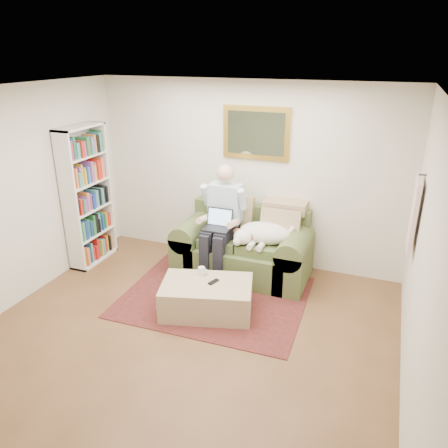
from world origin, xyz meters
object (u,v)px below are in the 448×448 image
Objects in this scene: sofa at (243,253)px; coffee_mug at (202,271)px; bookshelf at (87,196)px; laptop at (218,223)px; ottoman at (207,298)px; seated_man at (220,224)px; sleeping_dog at (265,233)px.

coffee_mug is (-0.23, -0.91, 0.12)m from sofa.
laptop is at bearing 4.80° from bookshelf.
sofa is 2.37m from bookshelf.
ottoman is (0.19, -0.85, -0.62)m from laptop.
seated_man is (-0.28, -0.17, 0.45)m from sofa.
bookshelf reaches higher than sofa.
seated_man is 15.43× the size of coffee_mug.
bookshelf reaches higher than sleeping_dog.
ottoman is at bearing -51.35° from coffee_mug.
sleeping_dog is at bearing 6.92° from bookshelf.
bookshelf reaches higher than ottoman.
ottoman is 0.34m from coffee_mug.
bookshelf is (-1.96, -0.24, 0.23)m from seated_man.
seated_man is 0.77× the size of bookshelf.
ottoman is at bearing -112.32° from sleeping_dog.
sleeping_dog is at bearing -15.74° from sofa.
ottoman is (-0.08, -1.09, -0.12)m from sofa.
sofa is 5.15× the size of laptop.
bookshelf is at bearing -175.20° from laptop.
coffee_mug is at bearing -14.26° from bookshelf.
sleeping_dog is 1.19m from ottoman.
seated_man is 1.98m from bookshelf.
seated_man is at bearing 6.86° from bookshelf.
seated_man is 0.82m from coffee_mug.
seated_man is 4.33× the size of laptop.
sleeping_dog reaches higher than ottoman.
seated_man is 1.11m from ottoman.
sofa is 1.10m from ottoman.
sofa is 2.43× the size of sleeping_dog.
sofa is 0.92× the size of bookshelf.
sleeping_dog is 2.60m from bookshelf.
laptop is 0.77m from coffee_mug.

